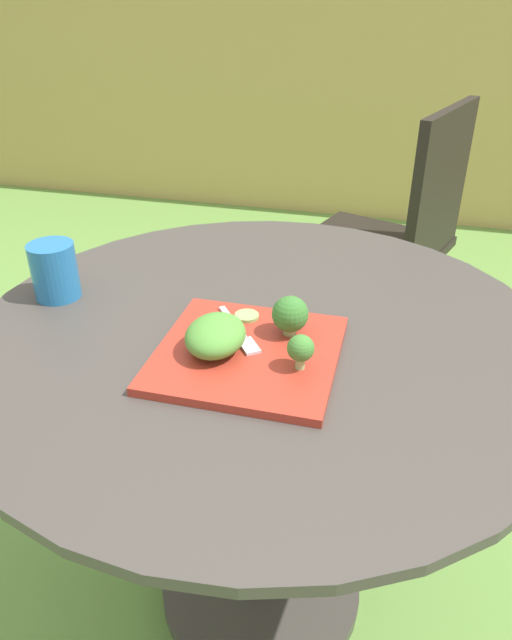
# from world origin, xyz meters

# --- Properties ---
(ground_plane) EXTENTS (12.00, 12.00, 0.00)m
(ground_plane) POSITION_xyz_m (0.00, 0.00, 0.00)
(ground_plane) COLOR #669342
(bamboo_fence) EXTENTS (8.00, 0.08, 1.42)m
(bamboo_fence) POSITION_xyz_m (0.00, 2.51, 0.71)
(bamboo_fence) COLOR tan
(bamboo_fence) RESTS_ON ground_plane
(patio_table) EXTENTS (0.98, 0.98, 0.70)m
(patio_table) POSITION_xyz_m (0.00, 0.00, 0.48)
(patio_table) COLOR #423D38
(patio_table) RESTS_ON ground_plane
(patio_chair) EXTENTS (0.56, 0.56, 0.90)m
(patio_chair) POSITION_xyz_m (0.20, 0.98, 0.53)
(patio_chair) COLOR black
(patio_chair) RESTS_ON ground_plane
(salad_plate) EXTENTS (0.27, 0.27, 0.01)m
(salad_plate) POSITION_xyz_m (0.00, -0.10, 0.71)
(salad_plate) COLOR #AD3323
(salad_plate) RESTS_ON patio_table
(drinking_glass) EXTENTS (0.08, 0.08, 0.10)m
(drinking_glass) POSITION_xyz_m (-0.39, 0.01, 0.75)
(drinking_glass) COLOR #236BA8
(drinking_glass) RESTS_ON patio_table
(fork) EXTENTS (0.11, 0.13, 0.00)m
(fork) POSITION_xyz_m (-0.02, -0.06, 0.72)
(fork) COLOR silver
(fork) RESTS_ON salad_plate
(lettuce_mound) EXTENTS (0.09, 0.11, 0.05)m
(lettuce_mound) POSITION_xyz_m (-0.05, -0.11, 0.74)
(lettuce_mound) COLOR #519338
(lettuce_mound) RESTS_ON salad_plate
(broccoli_floret_0) EXTENTS (0.04, 0.04, 0.05)m
(broccoli_floret_0) POSITION_xyz_m (0.09, -0.12, 0.75)
(broccoli_floret_0) COLOR #99B770
(broccoli_floret_0) RESTS_ON salad_plate
(broccoli_floret_1) EXTENTS (0.06, 0.06, 0.06)m
(broccoli_floret_1) POSITION_xyz_m (0.05, -0.03, 0.75)
(broccoli_floret_1) COLOR #99B770
(broccoli_floret_1) RESTS_ON salad_plate
(cucumber_slice_0) EXTENTS (0.04, 0.04, 0.01)m
(cucumber_slice_0) POSITION_xyz_m (-0.03, -0.00, 0.72)
(cucumber_slice_0) COLOR #8EB766
(cucumber_slice_0) RESTS_ON salad_plate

